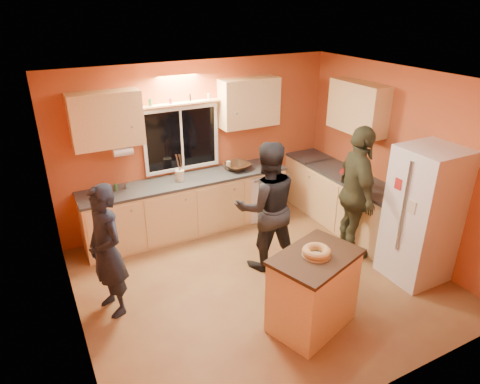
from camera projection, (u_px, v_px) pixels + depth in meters
ground at (261, 281)px, 5.67m from camera, size 4.50×4.50×0.00m
room_shell at (256, 155)px, 5.38m from camera, size 4.54×4.04×2.61m
back_counter at (209, 201)px, 6.86m from camera, size 4.23×0.62×0.90m
right_counter at (353, 205)px, 6.70m from camera, size 0.62×1.84×0.90m
refrigerator at (423, 215)px, 5.44m from camera, size 0.72×0.70×1.80m
island at (313, 290)px, 4.73m from camera, size 1.12×0.93×0.93m
bundt_pastry at (316, 252)px, 4.52m from camera, size 0.31×0.31×0.09m
person_left at (107, 252)px, 4.83m from camera, size 0.54×0.67×1.62m
person_center at (266, 206)px, 5.67m from camera, size 1.00×0.85×1.80m
person_right at (357, 194)px, 5.90m from camera, size 0.87×1.22×1.92m
mixing_bowl at (237, 166)px, 6.87m from camera, size 0.48×0.48×0.10m
utensil_crock at (180, 175)px, 6.43m from camera, size 0.14×0.14×0.17m
potted_plant at (399, 189)px, 5.82m from camera, size 0.26×0.23×0.29m
red_box at (346, 172)px, 6.70m from camera, size 0.18×0.15×0.07m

